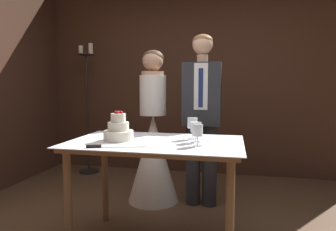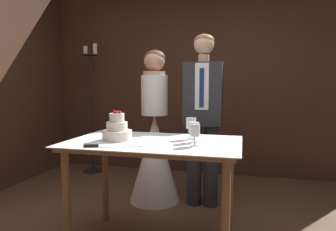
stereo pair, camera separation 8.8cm
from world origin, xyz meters
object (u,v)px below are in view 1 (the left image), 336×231
Objects in this scene: wine_glass_near at (196,128)px; wine_glass_middle at (192,124)px; tiered_cake at (118,131)px; candle_stand at (88,113)px; wine_glass_far at (198,131)px; groom at (202,112)px; cake_table at (156,154)px; cake_knife at (104,147)px; bride at (153,146)px.

wine_glass_middle reaches higher than wine_glass_near.
tiered_cake is 0.12× the size of candle_stand.
wine_glass_near is 0.99× the size of wine_glass_far.
groom reaches higher than wine_glass_near.
candle_stand is at bearing 153.53° from groom.
cake_table is 0.74× the size of groom.
cake_table is 3.34× the size of cake_knife.
bride is 0.88× the size of candle_stand.
wine_glass_far is (0.33, -0.12, 0.21)m from cake_table.
wine_glass_middle is 0.74m from groom.
bride is 0.64m from groom.
wine_glass_middle is 0.10× the size of bride.
groom is at bearing 92.95° from wine_glass_near.
wine_glass_near is at bearing -44.39° from candle_stand.
candle_stand is (-1.17, 1.77, -0.04)m from tiered_cake.
wine_glass_near is at bearing 12.49° from cake_knife.
cake_knife is 1.22m from bride.
cake_table is 0.71× the size of candle_stand.
tiered_cake is 0.14× the size of bride.
wine_glass_far is (0.61, 0.19, 0.09)m from cake_knife.
candle_stand is (-1.76, 1.72, -0.08)m from wine_glass_near.
groom reaches higher than wine_glass_far.
bride is at bearing 122.91° from wine_glass_near.
cake_table is 5.70× the size of tiered_cake.
cake_knife is 0.21× the size of candle_stand.
bride reaches higher than wine_glass_far.
wine_glass_far is (0.62, -0.09, 0.03)m from tiered_cake.
tiered_cake is 2.12m from candle_stand.
tiered_cake reaches higher than wine_glass_far.
tiered_cake is at bearing -56.56° from candle_stand.
bride is 0.92× the size of groom.
cake_knife is 1.32m from groom.
wine_glass_far reaches higher than wine_glass_near.
cake_table is 0.37m from wine_glass_middle.
tiered_cake reaches higher than cake_knife.
cake_knife is 0.22× the size of groom.
cake_table is 0.34m from tiered_cake.
wine_glass_near is at bearing 102.10° from wine_glass_far.
cake_knife is 0.24× the size of bride.
wine_glass_far is (0.07, -0.27, -0.02)m from wine_glass_middle.
cake_knife is 2.59× the size of wine_glass_near.
tiered_cake is at bearing 74.76° from cake_knife.
cake_knife is 0.65m from wine_glass_far.
bride is at bearing 72.01° from cake_knife.
bride reaches higher than tiered_cake.
cake_table is 0.41m from wine_glass_far.
candle_stand is at bearing 129.92° from cake_table.
wine_glass_near is (0.30, 0.02, 0.21)m from cake_table.
candle_stand is (-1.71, 0.85, -0.12)m from groom.
groom reaches higher than cake_table.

